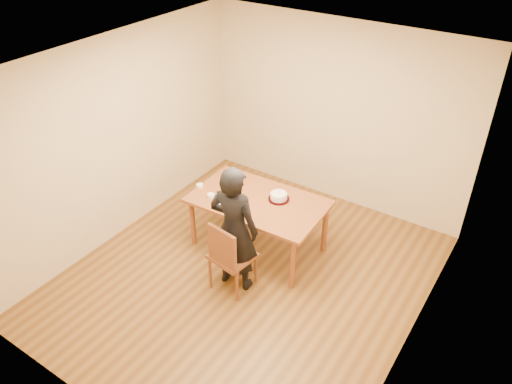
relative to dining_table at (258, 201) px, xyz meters
The scene contains 16 objects.
room_shell 0.70m from the dining_table, 48.94° to the right, with size 4.00×4.50×2.70m.
dining_table is the anchor object (origin of this frame).
dining_chair 0.84m from the dining_table, 79.05° to the right, with size 0.46×0.46×0.04m, color brown.
cake_plate 0.26m from the dining_table, 35.09° to the left, with size 0.27×0.27×0.02m, color red.
cake 0.27m from the dining_table, 35.09° to the left, with size 0.21×0.21×0.07m, color white.
frosting_dome 0.29m from the dining_table, 35.09° to the left, with size 0.21×0.21×0.03m, color white.
frosting_tub 0.47m from the dining_table, 87.66° to the right, with size 0.09×0.09×0.08m, color white.
frosting_lid 0.49m from the dining_table, 133.05° to the right, with size 0.10×0.10×0.01m, color #161992.
frosting_dollop 0.49m from the dining_table, 133.05° to the right, with size 0.04×0.04×0.02m, color white.
ramekin_green 0.61m from the dining_table, 152.80° to the right, with size 0.09×0.09×0.04m, color white.
ramekin_yellow 0.51m from the dining_table, 156.09° to the right, with size 0.08×0.08×0.04m, color white.
ramekin_multi 0.83m from the dining_table, 167.95° to the right, with size 0.09×0.09×0.04m, color white.
candy_box_pink 0.66m from the dining_table, 155.80° to the left, with size 0.14×0.07×0.02m, color #D4317E.
candy_box_green 0.66m from the dining_table, 155.66° to the left, with size 0.12×0.06×0.02m, color #21991C.
spatula 0.44m from the dining_table, 111.53° to the right, with size 0.15×0.01×0.01m, color black.
person 0.75m from the dining_table, 78.39° to the right, with size 0.60×0.39×1.64m, color black.
Camera 1 is at (2.66, -3.79, 4.31)m, focal length 35.00 mm.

